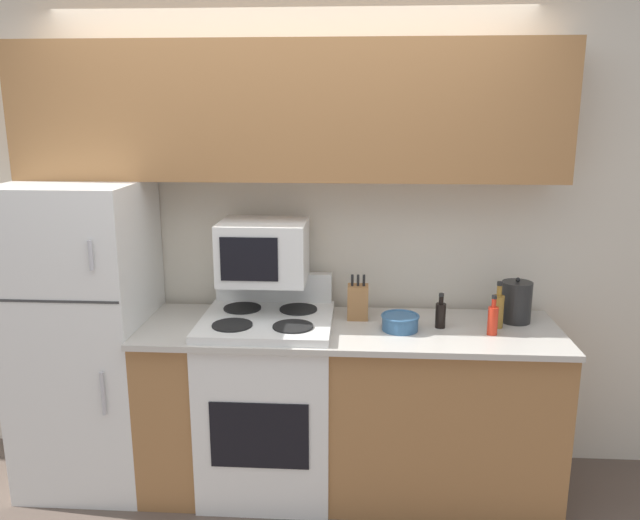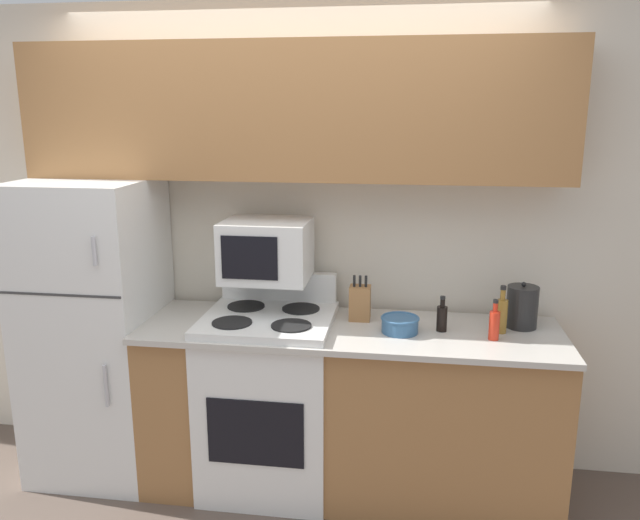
% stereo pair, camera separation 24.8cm
% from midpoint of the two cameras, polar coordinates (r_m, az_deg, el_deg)
% --- Properties ---
extents(ground_plane, '(12.00, 12.00, 0.00)m').
position_cam_midpoint_polar(ground_plane, '(3.39, -5.91, -22.40)').
color(ground_plane, brown).
extents(wall_back, '(8.00, 0.05, 2.55)m').
position_cam_midpoint_polar(wall_back, '(3.49, -4.60, 1.74)').
color(wall_back, beige).
rests_on(wall_back, ground_plane).
extents(lower_cabinets, '(2.13, 0.65, 0.92)m').
position_cam_midpoint_polar(lower_cabinets, '(3.38, 0.48, -13.35)').
color(lower_cabinets, '#9E6B3D').
rests_on(lower_cabinets, ground_plane).
extents(refrigerator, '(0.66, 0.67, 1.64)m').
position_cam_midpoint_polar(refrigerator, '(3.60, -22.43, -6.48)').
color(refrigerator, white).
rests_on(refrigerator, ground_plane).
extents(upper_cabinets, '(2.79, 0.30, 0.69)m').
position_cam_midpoint_polar(upper_cabinets, '(3.24, -5.29, 13.34)').
color(upper_cabinets, '#9E6B3D').
rests_on(upper_cabinets, refrigerator).
extents(stove, '(0.67, 0.64, 1.11)m').
position_cam_midpoint_polar(stove, '(3.40, -6.88, -12.63)').
color(stove, white).
rests_on(stove, ground_plane).
extents(microwave, '(0.45, 0.37, 0.31)m').
position_cam_midpoint_polar(microwave, '(3.25, -7.37, 0.79)').
color(microwave, white).
rests_on(microwave, stove).
extents(knife_block, '(0.11, 0.09, 0.24)m').
position_cam_midpoint_polar(knife_block, '(3.27, 1.30, -3.85)').
color(knife_block, '#9E6B3D').
rests_on(knife_block, lower_cabinets).
extents(bowl, '(0.19, 0.19, 0.08)m').
position_cam_midpoint_polar(bowl, '(3.13, 5.09, -5.68)').
color(bowl, '#335B84').
rests_on(bowl, lower_cabinets).
extents(bottle_vinegar, '(0.06, 0.06, 0.24)m').
position_cam_midpoint_polar(bottle_vinegar, '(3.24, 13.87, -4.45)').
color(bottle_vinegar, olive).
rests_on(bottle_vinegar, lower_cabinets).
extents(bottle_hot_sauce, '(0.05, 0.05, 0.20)m').
position_cam_midpoint_polar(bottle_hot_sauce, '(3.13, 13.35, -5.32)').
color(bottle_hot_sauce, red).
rests_on(bottle_hot_sauce, lower_cabinets).
extents(bottle_soy_sauce, '(0.05, 0.05, 0.18)m').
position_cam_midpoint_polar(bottle_soy_sauce, '(3.19, 8.78, -4.94)').
color(bottle_soy_sauce, black).
rests_on(bottle_soy_sauce, lower_cabinets).
extents(kettle, '(0.16, 0.16, 0.24)m').
position_cam_midpoint_polar(kettle, '(3.35, 15.50, -3.73)').
color(kettle, black).
rests_on(kettle, lower_cabinets).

